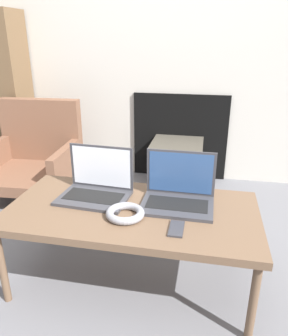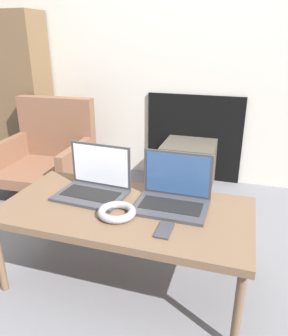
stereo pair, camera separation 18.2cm
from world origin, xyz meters
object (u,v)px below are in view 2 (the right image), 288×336
laptop_left (95,184)px  armchair (49,150)px  phone (164,230)px  tv (188,166)px  laptop_right (173,194)px  headphones (117,212)px

laptop_left → armchair: bearing=139.0°
phone → armchair: (-1.25, 1.05, -0.10)m
tv → laptop_left: bearing=-104.9°
tv → armchair: bearing=-163.3°
laptop_left → laptop_right: 0.42m
laptop_right → phone: size_ratio=2.79×
laptop_right → headphones: (-0.22, -0.18, -0.04)m
laptop_right → armchair: (-1.23, 0.80, -0.15)m
tv → laptop_right: bearing=-83.9°
phone → tv: phone is taller
laptop_right → headphones: bearing=-140.0°
armchair → laptop_left: bearing=-48.2°
laptop_left → tv: laptop_left is taller
tv → armchair: armchair is taller
laptop_left → armchair: (-0.81, 0.80, -0.15)m
laptop_right → armchair: 1.48m
headphones → armchair: size_ratio=0.24×
laptop_left → headphones: (0.20, -0.18, -0.04)m
headphones → armchair: bearing=135.5°
laptop_right → armchair: size_ratio=0.48×
laptop_right → tv: 1.18m
phone → laptop_right: bearing=94.3°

